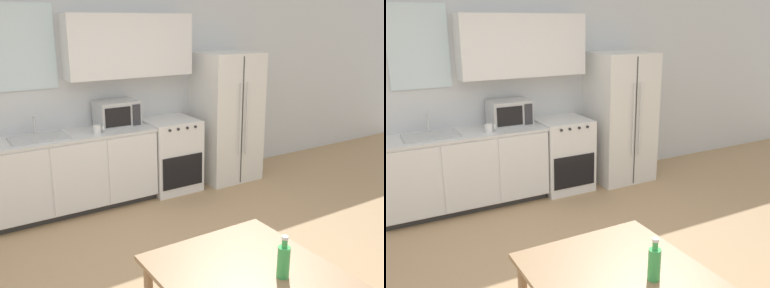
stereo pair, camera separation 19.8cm
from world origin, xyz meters
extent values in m
cube|color=silver|center=(0.00, 2.41, 1.35)|extent=(12.00, 0.06, 2.70)
cube|color=silver|center=(-0.63, 2.37, 1.85)|extent=(0.65, 0.04, 0.91)
cube|color=white|center=(0.52, 2.22, 1.84)|extent=(1.54, 0.32, 0.73)
cube|color=#333333|center=(-0.30, 2.12, 0.04)|extent=(1.87, 0.52, 0.08)
cube|color=white|center=(-0.30, 2.09, 0.47)|extent=(1.87, 0.58, 0.79)
cube|color=white|center=(-0.92, 1.79, 0.47)|extent=(0.60, 0.01, 0.77)
cube|color=white|center=(-0.30, 1.79, 0.47)|extent=(0.60, 0.01, 0.77)
cube|color=white|center=(0.33, 1.79, 0.47)|extent=(0.60, 0.01, 0.77)
cube|color=silver|center=(-0.30, 2.09, 0.88)|extent=(1.90, 0.61, 0.03)
cube|color=white|center=(0.97, 2.07, 0.46)|extent=(0.64, 0.62, 0.92)
cube|color=black|center=(0.97, 1.75, 0.32)|extent=(0.56, 0.01, 0.40)
cylinder|color=#262626|center=(0.79, 1.75, 0.87)|extent=(0.03, 0.02, 0.03)
cylinder|color=#262626|center=(0.91, 1.75, 0.87)|extent=(0.03, 0.02, 0.03)
cylinder|color=#262626|center=(1.03, 1.75, 0.87)|extent=(0.03, 0.02, 0.03)
cylinder|color=#262626|center=(1.15, 1.75, 0.87)|extent=(0.03, 0.02, 0.03)
cube|color=silver|center=(1.83, 2.04, 0.86)|extent=(0.78, 0.69, 1.72)
cube|color=#3F3F3F|center=(1.83, 1.69, 0.86)|extent=(0.01, 0.01, 1.66)
cylinder|color=silver|center=(1.78, 1.66, 0.90)|extent=(0.02, 0.02, 0.95)
cylinder|color=silver|center=(1.88, 1.66, 0.90)|extent=(0.02, 0.02, 0.95)
cube|color=#B7BABC|center=(-0.63, 2.09, 0.91)|extent=(0.60, 0.39, 0.02)
cylinder|color=silver|center=(-0.63, 2.24, 1.02)|extent=(0.02, 0.02, 0.21)
cylinder|color=silver|center=(-0.63, 2.17, 1.12)|extent=(0.02, 0.14, 0.02)
cube|color=#B7BABC|center=(0.30, 2.17, 1.05)|extent=(0.48, 0.36, 0.31)
cube|color=black|center=(0.24, 1.98, 1.05)|extent=(0.31, 0.01, 0.22)
cube|color=#2D2D33|center=(0.47, 1.98, 1.05)|extent=(0.10, 0.01, 0.25)
cylinder|color=white|center=(-0.02, 1.97, 0.95)|extent=(0.09, 0.09, 0.09)
torus|color=white|center=(0.05, 1.97, 0.95)|extent=(0.02, 0.07, 0.07)
cube|color=#997551|center=(-0.18, -0.91, 0.74)|extent=(0.95, 0.99, 0.03)
cylinder|color=#997551|center=(0.23, -0.47, 0.36)|extent=(0.06, 0.06, 0.72)
cylinder|color=#3FB259|center=(-0.05, -1.05, 0.84)|extent=(0.07, 0.07, 0.18)
cylinder|color=#3FB259|center=(-0.05, -1.05, 0.96)|extent=(0.03, 0.03, 0.05)
cylinder|color=white|center=(-0.05, -1.05, 0.99)|extent=(0.04, 0.04, 0.02)
camera|label=1|loc=(-1.56, -2.54, 2.12)|focal=40.00mm
camera|label=2|loc=(-1.39, -2.64, 2.12)|focal=40.00mm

